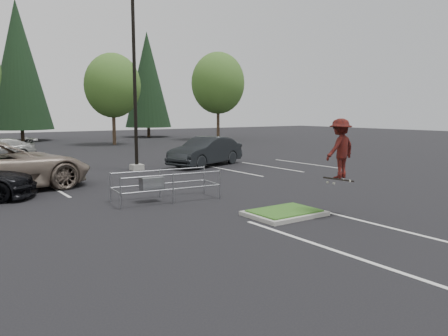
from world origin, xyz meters
TOP-DOWN VIEW (x-y plane):
  - ground at (0.00, 0.00)m, footprint 120.00×120.00m
  - grass_median at (0.00, 0.00)m, footprint 2.20×1.60m
  - stall_lines at (-1.35, 6.02)m, footprint 22.62×17.60m
  - light_pole at (0.50, 12.00)m, footprint 0.70×0.60m
  - decid_c at (5.99, 29.83)m, footprint 5.12×5.12m
  - decid_d at (17.99, 30.33)m, footprint 5.76×5.76m
  - conif_b at (0.00, 40.50)m, footprint 6.38×6.38m
  - conif_c at (14.00, 39.50)m, footprint 5.50×5.50m
  - cart_corral at (-2.28, 4.04)m, footprint 3.73×1.65m
  - skateboarder at (1.20, -1.00)m, footprint 1.18×0.76m
  - car_r_charc at (4.50, 11.50)m, footprint 5.27×3.33m

SIDE VIEW (x-z plane):
  - ground at x=0.00m, z-range 0.00..0.00m
  - stall_lines at x=-1.35m, z-range 0.00..0.01m
  - grass_median at x=0.00m, z-range 0.00..0.16m
  - cart_corral at x=-2.28m, z-range 0.13..1.16m
  - car_r_charc at x=4.50m, z-range 0.00..1.64m
  - skateboarder at x=1.20m, z-range 1.06..2.95m
  - light_pole at x=0.50m, z-range -0.50..9.62m
  - decid_c at x=5.99m, z-range 1.06..9.45m
  - decid_d at x=17.99m, z-range 1.20..10.63m
  - conif_c at x=14.00m, z-range 0.60..13.10m
  - conif_b at x=0.00m, z-range 0.60..15.10m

